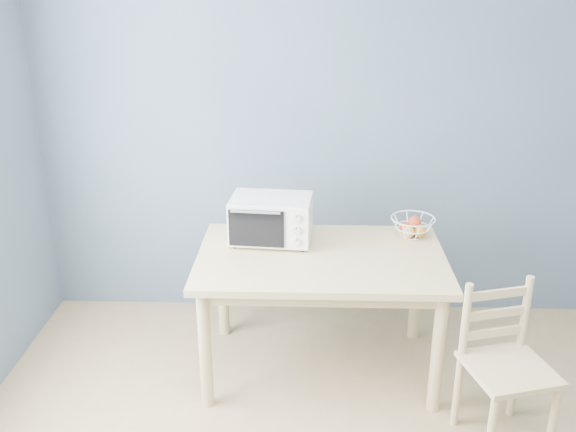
{
  "coord_description": "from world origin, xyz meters",
  "views": [
    {
      "loc": [
        -0.23,
        -1.81,
        2.28
      ],
      "look_at": [
        -0.34,
        1.62,
        0.93
      ],
      "focal_mm": 40.0,
      "sensor_mm": 36.0,
      "label": 1
    }
  ],
  "objects_px": {
    "dining_table": "(321,271)",
    "toaster_oven": "(268,218)",
    "dining_chair": "(504,368)",
    "fruit_basket": "(412,227)"
  },
  "relations": [
    {
      "from": "dining_table",
      "to": "dining_chair",
      "type": "distance_m",
      "value": 1.1
    },
    {
      "from": "dining_table",
      "to": "toaster_oven",
      "type": "xyz_separation_m",
      "value": [
        -0.31,
        0.19,
        0.25
      ]
    },
    {
      "from": "toaster_oven",
      "to": "dining_chair",
      "type": "height_order",
      "value": "toaster_oven"
    },
    {
      "from": "dining_table",
      "to": "fruit_basket",
      "type": "bearing_deg",
      "value": 26.99
    },
    {
      "from": "dining_table",
      "to": "dining_chair",
      "type": "bearing_deg",
      "value": -32.14
    },
    {
      "from": "dining_table",
      "to": "fruit_basket",
      "type": "height_order",
      "value": "fruit_basket"
    },
    {
      "from": "toaster_oven",
      "to": "dining_chair",
      "type": "bearing_deg",
      "value": -27.07
    },
    {
      "from": "toaster_oven",
      "to": "dining_chair",
      "type": "xyz_separation_m",
      "value": [
        1.22,
        -0.76,
        -0.48
      ]
    },
    {
      "from": "dining_table",
      "to": "toaster_oven",
      "type": "distance_m",
      "value": 0.44
    },
    {
      "from": "dining_chair",
      "to": "fruit_basket",
      "type": "bearing_deg",
      "value": 97.24
    }
  ]
}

